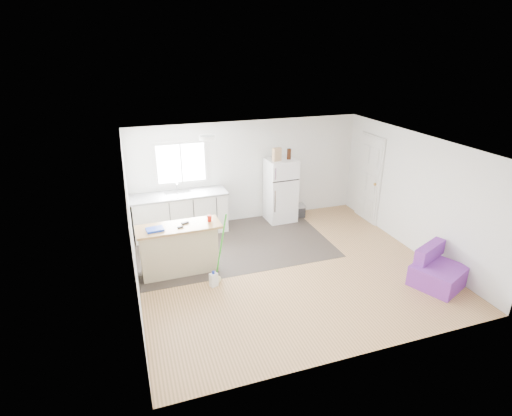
{
  "coord_description": "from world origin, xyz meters",
  "views": [
    {
      "loc": [
        -2.7,
        -6.15,
        3.98
      ],
      "look_at": [
        -0.4,
        0.7,
        1.02
      ],
      "focal_mm": 28.0,
      "sensor_mm": 36.0,
      "label": 1
    }
  ],
  "objects": [
    {
      "name": "room",
      "position": [
        0.0,
        0.0,
        1.2
      ],
      "size": [
        5.51,
        5.01,
        2.41
      ],
      "color": "olive",
      "rests_on": "ground"
    },
    {
      "name": "vinyl_zone",
      "position": [
        -0.73,
        1.25,
        0.0
      ],
      "size": [
        4.05,
        2.5,
        0.0
      ],
      "primitive_type": "cube",
      "color": "#2C2521",
      "rests_on": "floor"
    },
    {
      "name": "window",
      "position": [
        -1.55,
        2.49,
        1.55
      ],
      "size": [
        1.18,
        0.06,
        0.98
      ],
      "color": "white",
      "rests_on": "back_wall"
    },
    {
      "name": "interior_door",
      "position": [
        2.72,
        1.55,
        1.02
      ],
      "size": [
        0.11,
        0.92,
        2.1
      ],
      "color": "white",
      "rests_on": "right_wall"
    },
    {
      "name": "ceiling_fixture",
      "position": [
        -1.2,
        1.2,
        2.36
      ],
      "size": [
        0.3,
        0.3,
        0.07
      ],
      "primitive_type": "cylinder",
      "color": "white",
      "rests_on": "ceiling"
    },
    {
      "name": "kitchen_cabinets",
      "position": [
        -1.69,
        2.17,
        0.48
      ],
      "size": [
        2.13,
        0.7,
        1.23
      ],
      "rotation": [
        0.0,
        0.0,
        0.02
      ],
      "color": "white",
      "rests_on": "floor"
    },
    {
      "name": "peninsula",
      "position": [
        -1.97,
        0.52,
        0.47
      ],
      "size": [
        1.53,
        0.61,
        0.94
      ],
      "rotation": [
        0.0,
        0.0,
        0.02
      ],
      "color": "#C0B28A",
      "rests_on": "floor"
    },
    {
      "name": "refrigerator",
      "position": [
        0.72,
        2.17,
        0.76
      ],
      "size": [
        0.69,
        0.66,
        1.52
      ],
      "rotation": [
        0.0,
        0.0,
        0.04
      ],
      "color": "white",
      "rests_on": "floor"
    },
    {
      "name": "cooler",
      "position": [
        1.15,
        2.19,
        0.16
      ],
      "size": [
        0.43,
        0.3,
        0.32
      ],
      "rotation": [
        0.0,
        0.0,
        -0.05
      ],
      "color": "#2D2D2F",
      "rests_on": "floor"
    },
    {
      "name": "purple_seat",
      "position": [
        2.3,
        -1.37,
        0.24
      ],
      "size": [
        1.04,
        1.04,
        0.66
      ],
      "rotation": [
        0.0,
        0.0,
        0.41
      ],
      "color": "purple",
      "rests_on": "floor"
    },
    {
      "name": "cleaner_jug",
      "position": [
        -1.48,
        -0.18,
        0.13
      ],
      "size": [
        0.16,
        0.14,
        0.3
      ],
      "rotation": [
        0.0,
        0.0,
        0.37
      ],
      "color": "white",
      "rests_on": "floor"
    },
    {
      "name": "mop",
      "position": [
        -1.36,
        -0.06,
        0.23
      ],
      "size": [
        0.29,
        0.36,
        1.34
      ],
      "rotation": [
        0.0,
        0.0,
        0.47
      ],
      "color": "green",
      "rests_on": "floor"
    },
    {
      "name": "red_cup",
      "position": [
        -1.36,
        0.55,
        1.0
      ],
      "size": [
        0.1,
        0.1,
        0.12
      ],
      "primitive_type": "cylinder",
      "rotation": [
        0.0,
        0.0,
        0.26
      ],
      "color": "red",
      "rests_on": "peninsula"
    },
    {
      "name": "blue_tray",
      "position": [
        -2.36,
        0.46,
        0.95
      ],
      "size": [
        0.32,
        0.25,
        0.04
      ],
      "primitive_type": "cube",
      "rotation": [
        0.0,
        0.0,
        0.12
      ],
      "color": "#1230AF",
      "rests_on": "peninsula"
    },
    {
      "name": "tool_a",
      "position": [
        -1.81,
        0.58,
        0.95
      ],
      "size": [
        0.15,
        0.1,
        0.03
      ],
      "primitive_type": "cube",
      "rotation": [
        0.0,
        0.0,
        0.35
      ],
      "color": "black",
      "rests_on": "peninsula"
    },
    {
      "name": "tool_b",
      "position": [
        -1.92,
        0.43,
        0.95
      ],
      "size": [
        0.11,
        0.07,
        0.03
      ],
      "primitive_type": "cube",
      "rotation": [
        0.0,
        0.0,
        0.28
      ],
      "color": "black",
      "rests_on": "peninsula"
    },
    {
      "name": "cardboard_box",
      "position": [
        0.57,
        2.09,
        1.67
      ],
      "size": [
        0.22,
        0.15,
        0.3
      ],
      "primitive_type": "cube",
      "rotation": [
        0.0,
        0.0,
        0.25
      ],
      "color": "tan",
      "rests_on": "refrigerator"
    },
    {
      "name": "bottle_left",
      "position": [
        0.9,
        2.12,
        1.64
      ],
      "size": [
        0.09,
        0.09,
        0.25
      ],
      "primitive_type": "cylinder",
      "rotation": [
        0.0,
        0.0,
        0.29
      ],
      "color": "#351709",
      "rests_on": "refrigerator"
    },
    {
      "name": "bottle_right",
      "position": [
        0.87,
        2.13,
        1.64
      ],
      "size": [
        0.09,
        0.09,
        0.25
      ],
      "primitive_type": "cylinder",
      "rotation": [
        0.0,
        0.0,
        0.32
      ],
      "color": "#351709",
      "rests_on": "refrigerator"
    }
  ]
}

